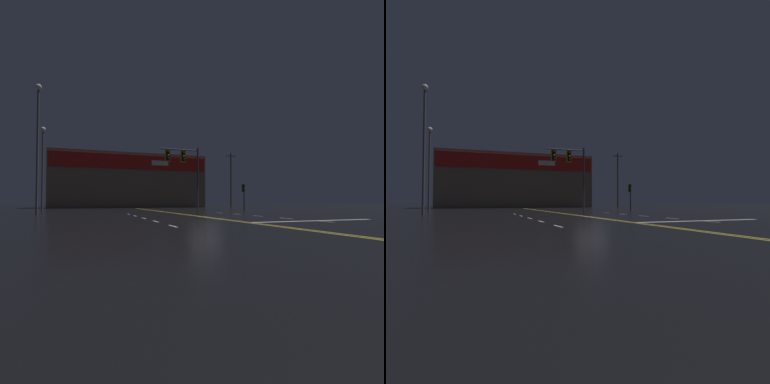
% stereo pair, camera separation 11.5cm
% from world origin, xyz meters
% --- Properties ---
extents(ground_plane, '(200.00, 200.00, 0.00)m').
position_xyz_m(ground_plane, '(0.00, 0.00, 0.00)').
color(ground_plane, black).
extents(road_markings, '(13.99, 60.00, 0.01)m').
position_xyz_m(road_markings, '(0.86, -1.18, 0.00)').
color(road_markings, gold).
rests_on(road_markings, ground).
extents(traffic_signal_median, '(3.39, 0.36, 5.75)m').
position_xyz_m(traffic_signal_median, '(-0.96, 2.40, 4.35)').
color(traffic_signal_median, '#38383D').
rests_on(traffic_signal_median, ground).
extents(traffic_signal_corner_northeast, '(0.42, 0.36, 3.31)m').
position_xyz_m(traffic_signal_corner_northeast, '(9.62, 10.70, 2.43)').
color(traffic_signal_corner_northeast, '#38383D').
rests_on(traffic_signal_corner_northeast, ground).
extents(streetlight_near_right, '(0.56, 0.56, 11.73)m').
position_xyz_m(streetlight_near_right, '(-12.58, 8.50, 7.27)').
color(streetlight_near_right, '#59595E').
rests_on(streetlight_near_right, ground).
extents(streetlight_median_approach, '(0.56, 0.56, 9.96)m').
position_xyz_m(streetlight_median_approach, '(-13.16, 17.71, 6.31)').
color(streetlight_median_approach, '#59595E').
rests_on(streetlight_median_approach, ground).
extents(building_backdrop, '(28.73, 10.23, 10.22)m').
position_xyz_m(building_backdrop, '(0.00, 38.83, 5.13)').
color(building_backdrop, '#7A6651').
rests_on(building_backdrop, ground).
extents(utility_pole_row, '(45.28, 0.26, 12.19)m').
position_xyz_m(utility_pole_row, '(-1.79, 34.62, 6.09)').
color(utility_pole_row, '#4C3828').
rests_on(utility_pole_row, ground).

